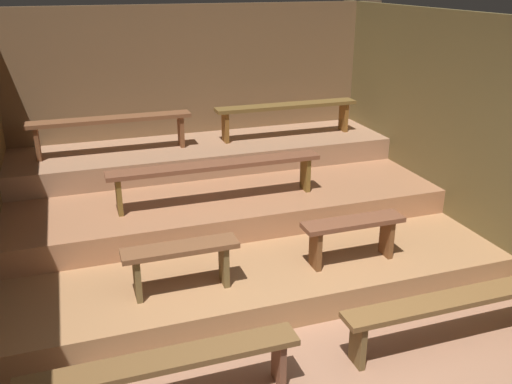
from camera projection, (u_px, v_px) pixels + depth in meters
ground at (246, 267)px, 5.96m from camera, size 5.64×5.47×0.08m
wall_back at (192, 102)px, 7.56m from camera, size 5.64×0.06×2.55m
wall_right at (452, 129)px, 6.22m from camera, size 0.06×5.47×2.55m
platform_lower at (231, 231)px, 6.37m from camera, size 4.84×3.59×0.28m
platform_middle at (217, 191)px, 6.79m from camera, size 4.84×2.41×0.28m
platform_upper at (204, 154)px, 7.24m from camera, size 4.84×1.15×0.28m
bench_floor_left at (164, 368)px, 3.83m from camera, size 1.96×0.24×0.44m
bench_floor_right at (452, 306)px, 4.55m from camera, size 1.96×0.24×0.44m
bench_lower_left at (181, 257)px, 4.80m from camera, size 1.01×0.24×0.44m
bench_lower_right at (353, 230)px, 5.30m from camera, size 1.01×0.24×0.44m
bench_middle_center at (217, 169)px, 5.98m from camera, size 2.35×0.24×0.44m
bench_upper_left at (111, 124)px, 6.71m from camera, size 1.96×0.24×0.44m
bench_upper_right at (287, 110)px, 7.40m from camera, size 1.96×0.24×0.44m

